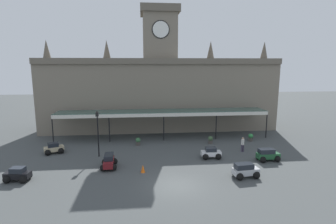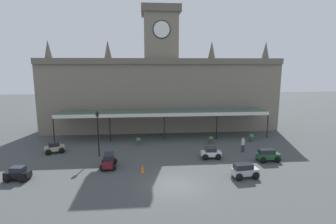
{
  "view_description": "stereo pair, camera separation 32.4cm",
  "coord_description": "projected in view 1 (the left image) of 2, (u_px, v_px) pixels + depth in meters",
  "views": [
    {
      "loc": [
        -2.7,
        -19.93,
        9.7
      ],
      "look_at": [
        0.0,
        7.44,
        4.74
      ],
      "focal_mm": 28.31,
      "sensor_mm": 36.0,
      "label": 1
    },
    {
      "loc": [
        -2.38,
        -19.96,
        9.7
      ],
      "look_at": [
        0.0,
        7.44,
        4.74
      ],
      "focal_mm": 28.31,
      "sensor_mm": 36.0,
      "label": 2
    }
  ],
  "objects": [
    {
      "name": "victorian_lamppost",
      "position": [
        98.0,
        128.0,
        27.76
      ],
      "size": [
        0.3,
        0.3,
        4.94
      ],
      "color": "black",
      "rests_on": "ground"
    },
    {
      "name": "planter_forecourt_centre",
      "position": [
        210.0,
        140.0,
        32.77
      ],
      "size": [
        0.6,
        0.6,
        0.96
      ],
      "color": "#47423D",
      "rests_on": "ground"
    },
    {
      "name": "car_green_estate",
      "position": [
        268.0,
        155.0,
        26.92
      ],
      "size": [
        2.29,
        1.6,
        1.27
      ],
      "color": "#1E512D",
      "rests_on": "ground"
    },
    {
      "name": "traffic_cone",
      "position": [
        143.0,
        169.0,
        24.06
      ],
      "size": [
        0.4,
        0.4,
        0.72
      ],
      "primitive_type": "cone",
      "color": "orange",
      "rests_on": "ground"
    },
    {
      "name": "car_white_sedan",
      "position": [
        211.0,
        154.0,
        27.67
      ],
      "size": [
        2.09,
        1.58,
        1.19
      ],
      "color": "silver",
      "rests_on": "ground"
    },
    {
      "name": "car_black_sedan",
      "position": [
        18.0,
        175.0,
        22.28
      ],
      "size": [
        2.13,
        1.66,
        1.19
      ],
      "color": "black",
      "rests_on": "ground"
    },
    {
      "name": "planter_near_kerb",
      "position": [
        251.0,
        137.0,
        33.93
      ],
      "size": [
        0.6,
        0.6,
        0.96
      ],
      "color": "#47423D",
      "rests_on": "ground"
    },
    {
      "name": "planter_by_canopy",
      "position": [
        138.0,
        141.0,
        32.11
      ],
      "size": [
        0.6,
        0.6,
        0.96
      ],
      "color": "#47423D",
      "rests_on": "ground"
    },
    {
      "name": "car_maroon_estate",
      "position": [
        109.0,
        162.0,
        25.12
      ],
      "size": [
        1.59,
        2.28,
        1.27
      ],
      "color": "maroon",
      "rests_on": "ground"
    },
    {
      "name": "car_beige_sedan",
      "position": [
        54.0,
        149.0,
        29.2
      ],
      "size": [
        2.23,
        1.97,
        1.19
      ],
      "color": "tan",
      "rests_on": "ground"
    },
    {
      "name": "station_building",
      "position": [
        160.0,
        90.0,
        40.07
      ],
      "size": [
        34.17,
        7.09,
        17.78
      ],
      "color": "slate",
      "rests_on": "ground"
    },
    {
      "name": "car_silver_estate",
      "position": [
        245.0,
        171.0,
        22.97
      ],
      "size": [
        2.34,
        1.71,
        1.27
      ],
      "color": "#B2B5BA",
      "rests_on": "ground"
    },
    {
      "name": "entrance_canopy",
      "position": [
        163.0,
        112.0,
        34.85
      ],
      "size": [
        27.64,
        3.26,
        3.66
      ],
      "color": "#38564C",
      "rests_on": "ground"
    },
    {
      "name": "pedestrian_crossing_forecourt",
      "position": [
        243.0,
        144.0,
        29.65
      ],
      "size": [
        0.39,
        0.34,
        1.67
      ],
      "color": "#3F384C",
      "rests_on": "ground"
    },
    {
      "name": "ground_plane",
      "position": [
        177.0,
        185.0,
        21.51
      ],
      "size": [
        140.0,
        140.0,
        0.0
      ],
      "primitive_type": "plane",
      "color": "#424646"
    }
  ]
}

